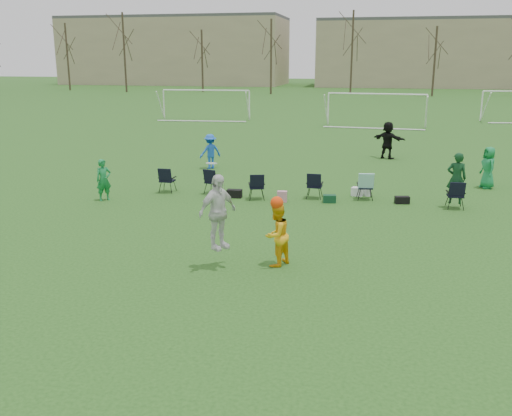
% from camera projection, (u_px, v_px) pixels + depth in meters
% --- Properties ---
extents(ground, '(260.00, 260.00, 0.00)m').
position_uv_depth(ground, '(192.00, 272.00, 13.89)').
color(ground, '#1F4A17').
rests_on(ground, ground).
extents(fielder_green_near, '(0.65, 0.65, 1.52)m').
position_uv_depth(fielder_green_near, '(104.00, 180.00, 20.64)').
color(fielder_green_near, '#167E3B').
rests_on(fielder_green_near, ground).
extents(fielder_blue, '(1.18, 1.14, 1.61)m').
position_uv_depth(fielder_blue, '(210.00, 151.00, 26.59)').
color(fielder_blue, blue).
rests_on(fielder_blue, ground).
extents(fielder_green_far, '(0.76, 0.94, 1.66)m').
position_uv_depth(fielder_green_far, '(488.00, 168.00, 22.57)').
color(fielder_green_far, '#167F41').
rests_on(fielder_green_far, ground).
extents(fielder_black, '(1.81, 1.36, 1.90)m').
position_uv_depth(fielder_black, '(388.00, 140.00, 29.20)').
color(fielder_black, black).
rests_on(fielder_black, ground).
extents(center_contest, '(2.32, 1.52, 2.66)m').
position_uv_depth(center_contest, '(245.00, 222.00, 13.94)').
color(center_contest, silver).
rests_on(center_contest, ground).
extents(sideline_setup, '(11.22, 1.87, 1.93)m').
position_uv_depth(sideline_setup, '(322.00, 185.00, 20.76)').
color(sideline_setup, '#0F381B').
rests_on(sideline_setup, ground).
extents(goal_left, '(7.39, 0.76, 2.46)m').
position_uv_depth(goal_left, '(206.00, 96.00, 47.56)').
color(goal_left, white).
rests_on(goal_left, ground).
extents(goal_mid, '(7.40, 0.63, 2.46)m').
position_uv_depth(goal_mid, '(377.00, 100.00, 42.82)').
color(goal_mid, white).
rests_on(goal_mid, ground).
extents(tree_line, '(110.28, 3.28, 11.40)m').
position_uv_depth(tree_line, '(353.00, 57.00, 78.54)').
color(tree_line, '#382B21').
rests_on(tree_line, ground).
extents(building_row, '(126.00, 16.00, 13.00)m').
position_uv_depth(building_row, '(397.00, 52.00, 101.71)').
color(building_row, tan).
rests_on(building_row, ground).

